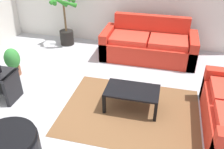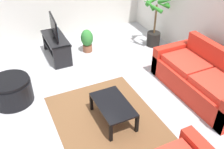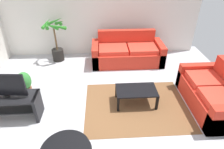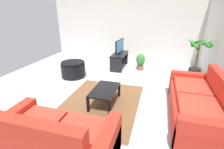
{
  "view_description": "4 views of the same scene",
  "coord_description": "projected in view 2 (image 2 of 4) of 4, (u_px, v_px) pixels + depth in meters",
  "views": [
    {
      "loc": [
        1.12,
        -2.77,
        2.59
      ],
      "look_at": [
        0.27,
        0.67,
        0.42
      ],
      "focal_mm": 38.76,
      "sensor_mm": 36.0,
      "label": 1
    },
    {
      "loc": [
        3.56,
        -1.0,
        3.12
      ],
      "look_at": [
        0.14,
        0.63,
        0.55
      ],
      "focal_mm": 40.64,
      "sensor_mm": 36.0,
      "label": 2
    },
    {
      "loc": [
        -0.04,
        -2.83,
        2.81
      ],
      "look_at": [
        0.17,
        0.63,
        0.61
      ],
      "focal_mm": 30.64,
      "sensor_mm": 36.0,
      "label": 3
    },
    {
      "loc": [
        3.75,
        1.45,
        2.01
      ],
      "look_at": [
        0.35,
        0.47,
        0.6
      ],
      "focal_mm": 26.31,
      "sensor_mm": 36.0,
      "label": 4
    }
  ],
  "objects": [
    {
      "name": "ground_plane",
      "position": [
        79.0,
        103.0,
        4.77
      ],
      "size": [
        6.6,
        6.6,
        0.0
      ],
      "primitive_type": "plane",
      "color": "#B2B2B7"
    },
    {
      "name": "potted_palm",
      "position": [
        155.0,
        24.0,
        6.37
      ],
      "size": [
        0.73,
        0.75,
        1.29
      ],
      "color": "black",
      "rests_on": "ground"
    },
    {
      "name": "potted_plant_small",
      "position": [
        87.0,
        40.0,
        6.27
      ],
      "size": [
        0.3,
        0.3,
        0.58
      ],
      "color": "brown",
      "rests_on": "ground"
    },
    {
      "name": "tv",
      "position": [
        54.0,
        27.0,
        5.75
      ],
      "size": [
        0.81,
        0.11,
        0.5
      ],
      "color": "black",
      "rests_on": "tv_stand"
    },
    {
      "name": "area_rug",
      "position": [
        108.0,
        121.0,
        4.37
      ],
      "size": [
        2.2,
        1.7,
        0.01
      ],
      "primitive_type": "cube",
      "color": "brown",
      "rests_on": "ground"
    },
    {
      "name": "wall_back",
      "position": [
        216.0,
        10.0,
        5.08
      ],
      "size": [
        6.0,
        0.06,
        2.7
      ],
      "primitive_type": "cube",
      "color": "silver",
      "rests_on": "ground"
    },
    {
      "name": "couch_main",
      "position": [
        203.0,
        80.0,
        4.87
      ],
      "size": [
        2.07,
        0.9,
        0.9
      ],
      "color": "red",
      "rests_on": "ground"
    },
    {
      "name": "tv_stand",
      "position": [
        56.0,
        45.0,
        6.0
      ],
      "size": [
        1.1,
        0.45,
        0.53
      ],
      "color": "black",
      "rests_on": "ground"
    },
    {
      "name": "coffee_table",
      "position": [
        113.0,
        106.0,
        4.23
      ],
      "size": [
        0.87,
        0.51,
        0.37
      ],
      "color": "black",
      "rests_on": "ground"
    },
    {
      "name": "ottoman",
      "position": [
        11.0,
        91.0,
        4.69
      ],
      "size": [
        0.75,
        0.75,
        0.48
      ],
      "color": "black",
      "rests_on": "ground"
    }
  ]
}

